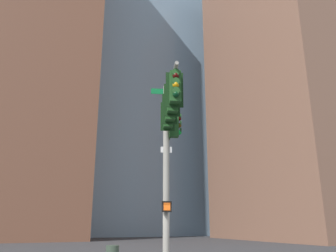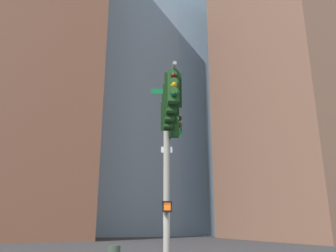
# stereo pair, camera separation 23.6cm
# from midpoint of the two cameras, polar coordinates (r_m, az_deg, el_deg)

# --- Properties ---
(signal_pole_assembly) EXTENTS (4.49, 1.98, 7.46)m
(signal_pole_assembly) POSITION_cam_midpoint_polar(r_m,az_deg,el_deg) (12.48, -0.26, -1.05)
(signal_pole_assembly) COLOR #9E998C
(signal_pole_assembly) RESTS_ON ground_plane
(building_brick_nearside) EXTENTS (25.05, 15.36, 51.15)m
(building_brick_nearside) POSITION_cam_midpoint_polar(r_m,az_deg,el_deg) (56.54, -21.56, 9.78)
(building_brick_nearside) COLOR brown
(building_brick_nearside) RESTS_ON ground_plane
(building_brick_midblock) EXTENTS (20.48, 15.62, 46.22)m
(building_brick_midblock) POSITION_cam_midpoint_polar(r_m,az_deg,el_deg) (50.92, 19.69, 9.44)
(building_brick_midblock) COLOR #845B47
(building_brick_midblock) RESTS_ON ground_plane
(building_glass_tower) EXTENTS (28.49, 29.29, 74.22)m
(building_glass_tower) POSITION_cam_midpoint_polar(r_m,az_deg,el_deg) (76.53, -2.34, 11.18)
(building_glass_tower) COLOR #7A99B2
(building_glass_tower) RESTS_ON ground_plane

